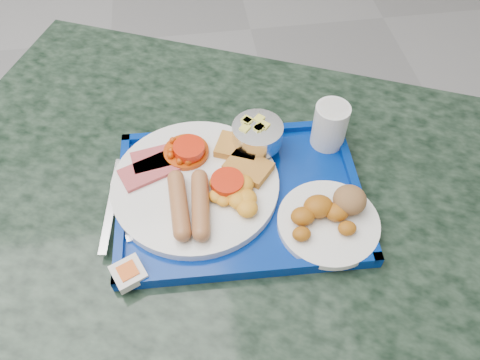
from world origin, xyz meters
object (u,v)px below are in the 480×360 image
at_px(tray, 240,196).
at_px(bread_plate, 331,216).
at_px(juice_cup, 330,124).
at_px(table, 236,247).
at_px(fruit_bowl, 257,134).
at_px(main_plate, 201,182).

xyz_separation_m(tray, bread_plate, (0.13, -0.07, 0.02)).
bearing_deg(juice_cup, table, -154.41).
bearing_deg(table, bread_plate, -30.68).
height_order(table, tray, tray).
bearing_deg(fruit_bowl, main_plate, -146.15).
bearing_deg(juice_cup, tray, -151.01).
bearing_deg(bread_plate, fruit_bowl, 118.14).
distance_m(bread_plate, juice_cup, 0.18).
bearing_deg(tray, main_plate, 159.20).
distance_m(bread_plate, fruit_bowl, 0.19).
relative_size(table, main_plate, 4.73).
relative_size(main_plate, juice_cup, 3.33).
xyz_separation_m(main_plate, juice_cup, (0.24, 0.07, 0.03)).
bearing_deg(main_plate, table, -13.54).
relative_size(main_plate, bread_plate, 1.73).
height_order(table, fruit_bowl, fruit_bowl).
distance_m(main_plate, fruit_bowl, 0.13).
bearing_deg(tray, juice_cup, 28.99).
bearing_deg(fruit_bowl, juice_cup, 0.39).
distance_m(table, fruit_bowl, 0.25).
xyz_separation_m(table, fruit_bowl, (0.05, 0.08, 0.23)).
bearing_deg(juice_cup, bread_plate, -103.26).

